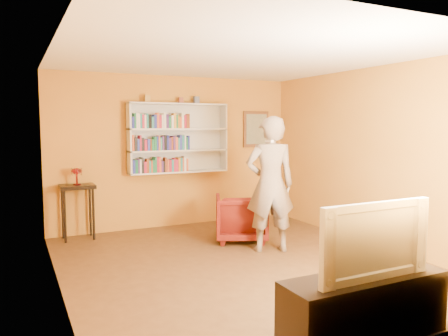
{
  "coord_description": "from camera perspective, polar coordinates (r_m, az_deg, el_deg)",
  "views": [
    {
      "loc": [
        -2.68,
        -4.97,
        1.82
      ],
      "look_at": [
        0.12,
        0.75,
        1.2
      ],
      "focal_mm": 35.0,
      "sensor_mm": 36.0,
      "label": 1
    }
  ],
  "objects": [
    {
      "name": "armchair",
      "position": [
        6.96,
        2.25,
        -6.5
      ],
      "size": [
        1.05,
        1.06,
        0.73
      ],
      "primitive_type": "imported",
      "rotation": [
        0.0,
        0.0,
        2.71
      ],
      "color": "#470605",
      "rests_on": "ground"
    },
    {
      "name": "tv_cabinet",
      "position": [
        4.11,
        17.81,
        -16.86
      ],
      "size": [
        1.52,
        0.46,
        0.54
      ],
      "primitive_type": "cube",
      "color": "black",
      "rests_on": "ground"
    },
    {
      "name": "bookshelf",
      "position": [
        7.85,
        -6.11,
        3.88
      ],
      "size": [
        1.8,
        0.29,
        1.23
      ],
      "color": "silver",
      "rests_on": "room_shell"
    },
    {
      "name": "ruby_lustre",
      "position": [
        7.31,
        -18.7,
        -0.58
      ],
      "size": [
        0.17,
        0.16,
        0.27
      ],
      "color": "maroon",
      "rests_on": "console_table"
    },
    {
      "name": "books_row_upper",
      "position": [
        7.63,
        -8.33,
        6.04
      ],
      "size": [
        1.03,
        0.19,
        0.27
      ],
      "color": "#232CA0",
      "rests_on": "bookshelf"
    },
    {
      "name": "game_remote",
      "position": [
        5.87,
        5.95,
        3.52
      ],
      "size": [
        0.04,
        0.15,
        0.04
      ],
      "primitive_type": "cube",
      "color": "white",
      "rests_on": "person"
    },
    {
      "name": "framed_painting",
      "position": [
        8.6,
        4.19,
        5.08
      ],
      "size": [
        0.55,
        0.05,
        0.7
      ],
      "color": "brown",
      "rests_on": "room_shell"
    },
    {
      "name": "television",
      "position": [
        3.93,
        18.08,
        -8.72
      ],
      "size": [
        1.14,
        0.16,
        0.66
      ],
      "primitive_type": "imported",
      "rotation": [
        0.0,
        0.0,
        0.01
      ],
      "color": "black",
      "rests_on": "tv_cabinet"
    },
    {
      "name": "books_row_lower",
      "position": [
        7.66,
        -8.42,
        0.34
      ],
      "size": [
        0.99,
        0.19,
        0.27
      ],
      "color": "#232CA0",
      "rests_on": "bookshelf"
    },
    {
      "name": "ornament_centre",
      "position": [
        7.82,
        -5.67,
        8.8
      ],
      "size": [
        0.07,
        0.07,
        0.1
      ],
      "primitive_type": "cube",
      "color": "brown",
      "rests_on": "bookshelf"
    },
    {
      "name": "books_row_middle",
      "position": [
        7.65,
        -8.18,
        3.19
      ],
      "size": [
        1.02,
        0.19,
        0.27
      ],
      "color": "#C45127",
      "rests_on": "bookshelf"
    },
    {
      "name": "ornament_left",
      "position": [
        7.63,
        -10.01,
        8.9
      ],
      "size": [
        0.09,
        0.09,
        0.12
      ],
      "primitive_type": "cube",
      "color": "#B68734",
      "rests_on": "bookshelf"
    },
    {
      "name": "person",
      "position": [
        6.32,
        6.05,
        -2.14
      ],
      "size": [
        0.82,
        0.67,
        1.95
      ],
      "primitive_type": "imported",
      "rotation": [
        0.0,
        0.0,
        2.82
      ],
      "color": "#7D6B5B",
      "rests_on": "ground"
    },
    {
      "name": "console_table",
      "position": [
        7.36,
        -18.61,
        -3.27
      ],
      "size": [
        0.54,
        0.41,
        0.88
      ],
      "color": "black",
      "rests_on": "ground"
    },
    {
      "name": "ornament_right",
      "position": [
        7.93,
        -3.65,
        8.85
      ],
      "size": [
        0.09,
        0.09,
        0.12
      ],
      "primitive_type": "cube",
      "color": "#434C70",
      "rests_on": "bookshelf"
    },
    {
      "name": "room_shell",
      "position": [
        5.7,
        2.26,
        -2.57
      ],
      "size": [
        5.3,
        5.8,
        2.88
      ],
      "color": "#4A3017",
      "rests_on": "ground"
    }
  ]
}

